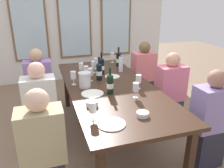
{
  "coord_description": "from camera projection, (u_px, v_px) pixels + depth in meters",
  "views": [
    {
      "loc": [
        -0.79,
        -2.53,
        1.75
      ],
      "look_at": [
        0.0,
        -0.09,
        0.79
      ],
      "focal_mm": 36.11,
      "sensor_mm": 36.0,
      "label": 1
    }
  ],
  "objects": [
    {
      "name": "ground_plane",
      "position": [
        110.0,
        136.0,
        3.09
      ],
      "size": [
        12.0,
        12.0,
        0.0
      ],
      "primitive_type": "plane",
      "color": "#816851"
    },
    {
      "name": "back_wall_with_windows",
      "position": [
        74.0,
        14.0,
        4.9
      ],
      "size": [
        4.25,
        0.1,
        2.9
      ],
      "color": "silver",
      "rests_on": "ground"
    },
    {
      "name": "dining_table",
      "position": [
        110.0,
        90.0,
        2.86
      ],
      "size": [
        1.05,
        2.43,
        0.74
      ],
      "color": "#3A2518",
      "rests_on": "ground"
    },
    {
      "name": "white_plate_0",
      "position": [
        112.0,
        76.0,
        3.15
      ],
      "size": [
        0.21,
        0.21,
        0.01
      ],
      "primitive_type": "cylinder",
      "color": "white",
      "rests_on": "dining_table"
    },
    {
      "name": "white_plate_1",
      "position": [
        92.0,
        94.0,
        2.57
      ],
      "size": [
        0.26,
        0.26,
        0.01
      ],
      "primitive_type": "cylinder",
      "color": "white",
      "rests_on": "dining_table"
    },
    {
      "name": "white_plate_2",
      "position": [
        111.0,
        124.0,
        1.94
      ],
      "size": [
        0.25,
        0.25,
        0.01
      ],
      "primitive_type": "cylinder",
      "color": "white",
      "rests_on": "dining_table"
    },
    {
      "name": "metal_pitcher",
      "position": [
        85.0,
        80.0,
        2.74
      ],
      "size": [
        0.16,
        0.16,
        0.19
      ],
      "color": "silver",
      "rests_on": "dining_table"
    },
    {
      "name": "wine_bottle_0",
      "position": [
        102.0,
        66.0,
        3.22
      ],
      "size": [
        0.08,
        0.08,
        0.32
      ],
      "color": "black",
      "rests_on": "dining_table"
    },
    {
      "name": "wine_bottle_1",
      "position": [
        99.0,
        71.0,
        2.98
      ],
      "size": [
        0.08,
        0.08,
        0.31
      ],
      "color": "black",
      "rests_on": "dining_table"
    },
    {
      "name": "wine_bottle_2",
      "position": [
        110.0,
        84.0,
        2.55
      ],
      "size": [
        0.08,
        0.08,
        0.31
      ],
      "color": "black",
      "rests_on": "dining_table"
    },
    {
      "name": "wine_bottle_3",
      "position": [
        119.0,
        59.0,
        3.61
      ],
      "size": [
        0.08,
        0.08,
        0.31
      ],
      "color": "black",
      "rests_on": "dining_table"
    },
    {
      "name": "tasting_bowl_0",
      "position": [
        143.0,
        114.0,
        2.08
      ],
      "size": [
        0.12,
        0.12,
        0.04
      ],
      "primitive_type": "cylinder",
      "color": "white",
      "rests_on": "dining_table"
    },
    {
      "name": "tasting_bowl_1",
      "position": [
        92.0,
        103.0,
        2.28
      ],
      "size": [
        0.12,
        0.12,
        0.05
      ],
      "primitive_type": "cylinder",
      "color": "white",
      "rests_on": "dining_table"
    },
    {
      "name": "water_bottle",
      "position": [
        121.0,
        64.0,
        3.35
      ],
      "size": [
        0.06,
        0.06,
        0.24
      ],
      "color": "white",
      "rests_on": "dining_table"
    },
    {
      "name": "wine_glass_0",
      "position": [
        86.0,
        70.0,
        3.05
      ],
      "size": [
        0.07,
        0.07,
        0.17
      ],
      "color": "white",
      "rests_on": "dining_table"
    },
    {
      "name": "wine_glass_1",
      "position": [
        93.0,
        108.0,
        1.98
      ],
      "size": [
        0.07,
        0.07,
        0.17
      ],
      "color": "white",
      "rests_on": "dining_table"
    },
    {
      "name": "wine_glass_2",
      "position": [
        90.0,
        72.0,
        2.95
      ],
      "size": [
        0.07,
        0.07,
        0.17
      ],
      "color": "white",
      "rests_on": "dining_table"
    },
    {
      "name": "wine_glass_3",
      "position": [
        73.0,
        75.0,
        2.82
      ],
      "size": [
        0.07,
        0.07,
        0.17
      ],
      "color": "white",
      "rests_on": "dining_table"
    },
    {
      "name": "wine_glass_4",
      "position": [
        139.0,
        79.0,
        2.69
      ],
      "size": [
        0.07,
        0.07,
        0.17
      ],
      "color": "white",
      "rests_on": "dining_table"
    },
    {
      "name": "wine_glass_5",
      "position": [
        81.0,
        67.0,
        3.2
      ],
      "size": [
        0.07,
        0.07,
        0.17
      ],
      "color": "white",
      "rests_on": "dining_table"
    },
    {
      "name": "wine_glass_6",
      "position": [
        112.0,
        56.0,
        3.84
      ],
      "size": [
        0.07,
        0.07,
        0.17
      ],
      "color": "white",
      "rests_on": "dining_table"
    },
    {
      "name": "wine_glass_7",
      "position": [
        96.0,
        62.0,
        3.46
      ],
      "size": [
        0.07,
        0.07,
        0.17
      ],
      "color": "white",
      "rests_on": "dining_table"
    },
    {
      "name": "wine_glass_8",
      "position": [
        93.0,
        65.0,
        3.28
      ],
      "size": [
        0.07,
        0.07,
        0.17
      ],
      "color": "white",
      "rests_on": "dining_table"
    },
    {
      "name": "wine_glass_9",
      "position": [
        136.0,
        87.0,
        2.44
      ],
      "size": [
        0.07,
        0.07,
        0.17
      ],
      "color": "white",
      "rests_on": "dining_table"
    },
    {
      "name": "seated_person_0",
      "position": [
        40.0,
        87.0,
        3.36
      ],
      "size": [
        0.38,
        0.24,
        1.11
      ],
      "color": "#2F242C",
      "rests_on": "ground"
    },
    {
      "name": "seated_person_1",
      "position": [
        143.0,
        76.0,
        3.87
      ],
      "size": [
        0.38,
        0.24,
        1.11
      ],
      "color": "#293139",
      "rests_on": "ground"
    },
    {
      "name": "seated_person_2",
      "position": [
        41.0,
        110.0,
        2.67
      ],
      "size": [
        0.38,
        0.24,
        1.11
      ],
      "color": "#2E273C",
      "rests_on": "ground"
    },
    {
      "name": "seated_person_3",
      "position": [
        170.0,
        94.0,
        3.11
      ],
      "size": [
        0.38,
        0.24,
        1.11
      ],
      "color": "#233443",
      "rests_on": "ground"
    },
    {
      "name": "seated_person_4",
      "position": [
        44.0,
        152.0,
        1.93
      ],
      "size": [
        0.38,
        0.24,
        1.11
      ],
      "color": "#302930",
      "rests_on": "ground"
    },
    {
      "name": "seated_person_5",
      "position": [
        210.0,
        122.0,
        2.4
      ],
      "size": [
        0.38,
        0.24,
        1.11
      ],
      "color": "#282735",
      "rests_on": "ground"
    }
  ]
}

